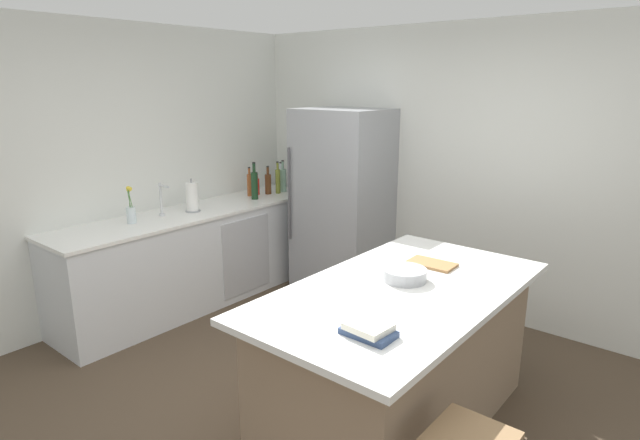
# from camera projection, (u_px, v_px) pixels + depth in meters

# --- Properties ---
(ground_plane) EXTENTS (7.20, 7.20, 0.00)m
(ground_plane) POSITION_uv_depth(u_px,v_px,m) (311.00, 419.00, 3.33)
(ground_plane) COLOR #4C3D2D
(wall_rear) EXTENTS (6.00, 0.10, 2.60)m
(wall_rear) POSITION_uv_depth(u_px,v_px,m) (473.00, 173.00, 4.67)
(wall_rear) COLOR silver
(wall_rear) RESTS_ON ground_plane
(wall_left) EXTENTS (0.10, 6.00, 2.60)m
(wall_left) POSITION_uv_depth(u_px,v_px,m) (95.00, 176.00, 4.50)
(wall_left) COLOR silver
(wall_left) RESTS_ON ground_plane
(counter_run_left) EXTENTS (0.68, 2.77, 0.91)m
(counter_run_left) POSITION_uv_depth(u_px,v_px,m) (197.00, 256.00, 5.03)
(counter_run_left) COLOR silver
(counter_run_left) RESTS_ON ground_plane
(kitchen_island) EXTENTS (1.09, 1.98, 0.91)m
(kitchen_island) POSITION_uv_depth(u_px,v_px,m) (398.00, 356.00, 3.20)
(kitchen_island) COLOR #8E755B
(kitchen_island) RESTS_ON ground_plane
(refrigerator) EXTENTS (0.85, 0.71, 1.84)m
(refrigerator) POSITION_uv_depth(u_px,v_px,m) (342.00, 203.00, 5.20)
(refrigerator) COLOR #93969B
(refrigerator) RESTS_ON ground_plane
(sink_faucet) EXTENTS (0.15, 0.05, 0.30)m
(sink_faucet) POSITION_uv_depth(u_px,v_px,m) (162.00, 199.00, 4.67)
(sink_faucet) COLOR silver
(sink_faucet) RESTS_ON counter_run_left
(flower_vase) EXTENTS (0.08, 0.08, 0.33)m
(flower_vase) POSITION_uv_depth(u_px,v_px,m) (131.00, 211.00, 4.45)
(flower_vase) COLOR silver
(flower_vase) RESTS_ON counter_run_left
(paper_towel_roll) EXTENTS (0.14, 0.14, 0.31)m
(paper_towel_roll) POSITION_uv_depth(u_px,v_px,m) (192.00, 197.00, 4.84)
(paper_towel_roll) COLOR gray
(paper_towel_roll) RESTS_ON counter_run_left
(soda_bottle) EXTENTS (0.07, 0.07, 0.30)m
(soda_bottle) POSITION_uv_depth(u_px,v_px,m) (281.00, 178.00, 5.88)
(soda_bottle) COLOR silver
(soda_bottle) RESTS_ON counter_run_left
(gin_bottle) EXTENTS (0.07, 0.07, 0.35)m
(gin_bottle) POSITION_uv_depth(u_px,v_px,m) (283.00, 179.00, 5.73)
(gin_bottle) COLOR #8CB79E
(gin_bottle) RESTS_ON counter_run_left
(olive_oil_bottle) EXTENTS (0.05, 0.05, 0.35)m
(olive_oil_bottle) POSITION_uv_depth(u_px,v_px,m) (278.00, 180.00, 5.64)
(olive_oil_bottle) COLOR olive
(olive_oil_bottle) RESTS_ON counter_run_left
(syrup_bottle) EXTENTS (0.07, 0.07, 0.30)m
(syrup_bottle) POSITION_uv_depth(u_px,v_px,m) (268.00, 183.00, 5.61)
(syrup_bottle) COLOR #5B3319
(syrup_bottle) RESTS_ON counter_run_left
(hot_sauce_bottle) EXTENTS (0.05, 0.05, 0.23)m
(hot_sauce_bottle) POSITION_uv_depth(u_px,v_px,m) (257.00, 186.00, 5.58)
(hot_sauce_bottle) COLOR red
(hot_sauce_bottle) RESTS_ON counter_run_left
(vinegar_bottle) EXTENTS (0.06, 0.06, 0.31)m
(vinegar_bottle) POSITION_uv_depth(u_px,v_px,m) (250.00, 184.00, 5.51)
(vinegar_bottle) COLOR #994C23
(vinegar_bottle) RESTS_ON counter_run_left
(wine_bottle) EXTENTS (0.07, 0.07, 0.38)m
(wine_bottle) POSITION_uv_depth(u_px,v_px,m) (254.00, 184.00, 5.35)
(wine_bottle) COLOR #19381E
(wine_bottle) RESTS_ON counter_run_left
(cookbook_stack) EXTENTS (0.25, 0.18, 0.06)m
(cookbook_stack) POSITION_uv_depth(u_px,v_px,m) (368.00, 330.00, 2.50)
(cookbook_stack) COLOR #334770
(cookbook_stack) RESTS_ON kitchen_island
(mixing_bowl) EXTENTS (0.27, 0.27, 0.07)m
(mixing_bowl) POSITION_uv_depth(u_px,v_px,m) (404.00, 274.00, 3.19)
(mixing_bowl) COLOR #B2B5BA
(mixing_bowl) RESTS_ON kitchen_island
(cutting_board) EXTENTS (0.31, 0.20, 0.02)m
(cutting_board) POSITION_uv_depth(u_px,v_px,m) (432.00, 264.00, 3.46)
(cutting_board) COLOR #9E7042
(cutting_board) RESTS_ON kitchen_island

